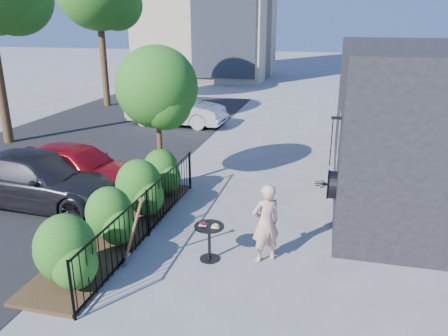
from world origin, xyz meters
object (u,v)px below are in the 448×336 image
(shovel, at_px, (132,236))
(car_darkgrey, at_px, (40,179))
(cafe_table, at_px, (209,236))
(patio_tree, at_px, (159,92))
(car_silver, at_px, (176,109))
(car_red, at_px, (76,168))
(woman, at_px, (266,223))

(shovel, xyz_separation_m, car_darkgrey, (-3.67, 2.28, 0.02))
(cafe_table, distance_m, shovel, 1.50)
(patio_tree, distance_m, cafe_table, 4.71)
(shovel, height_order, car_silver, shovel)
(patio_tree, height_order, car_red, patio_tree)
(patio_tree, distance_m, car_red, 3.15)
(patio_tree, relative_size, cafe_table, 4.90)
(woman, xyz_separation_m, car_silver, (-5.75, 10.80, -0.07))
(shovel, bearing_deg, car_red, 134.65)
(car_silver, xyz_separation_m, car_darkgrey, (-0.36, -9.41, -0.06))
(patio_tree, bearing_deg, woman, -42.69)
(woman, xyz_separation_m, shovel, (-2.44, -0.89, -0.15))
(patio_tree, xyz_separation_m, car_red, (-2.27, -0.76, -2.05))
(car_silver, bearing_deg, car_red, -176.80)
(patio_tree, bearing_deg, shovel, -76.42)
(woman, relative_size, shovel, 1.07)
(shovel, relative_size, car_darkgrey, 0.32)
(shovel, bearing_deg, woman, 20.06)
(woman, height_order, shovel, woman)
(shovel, height_order, car_darkgrey, shovel)
(patio_tree, distance_m, car_darkgrey, 3.83)
(car_silver, bearing_deg, car_darkgrey, -179.44)
(car_red, relative_size, car_silver, 0.92)
(cafe_table, height_order, woman, woman)
(shovel, bearing_deg, patio_tree, 103.58)
(woman, distance_m, car_silver, 12.24)
(car_darkgrey, bearing_deg, patio_tree, -55.47)
(cafe_table, relative_size, woman, 0.50)
(cafe_table, relative_size, shovel, 0.53)
(car_red, bearing_deg, cafe_table, -114.53)
(cafe_table, relative_size, car_silver, 0.18)
(shovel, bearing_deg, cafe_table, 24.85)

